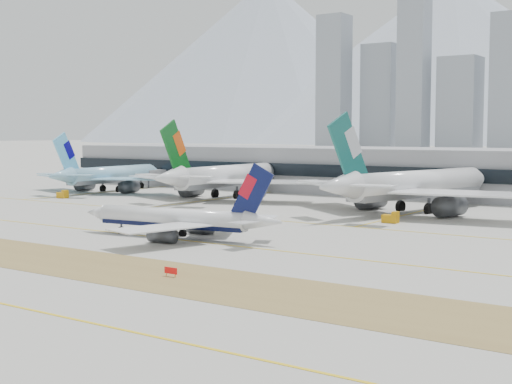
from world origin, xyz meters
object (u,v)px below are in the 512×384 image
Objects in this scene: widebody_korean at (109,176)px; widebody_eva at (224,178)px; terminal at (431,172)px; widebody_cathay at (412,186)px; taxiing_airliner at (179,220)px.

widebody_eva is at bearing -92.36° from widebody_korean.
widebody_korean is at bearing 90.95° from widebody_eva.
widebody_eva is at bearing -135.73° from terminal.
widebody_cathay reaches higher than terminal.
widebody_korean reaches higher than terminal.
widebody_korean is 46.94m from widebody_eva.
widebody_cathay is at bearing -96.94° from widebody_korean.
taxiing_airliner is at bearing -151.30° from widebody_eva.
widebody_eva is at bearing 99.10° from widebody_cathay.
terminal is at bearing -48.19° from widebody_eva.
widebody_eva is (46.84, 2.80, 0.92)m from widebody_korean.
terminal is at bearing 29.40° from widebody_cathay.
widebody_cathay is at bearing -113.33° from taxiing_airliner.
widebody_korean is 107.25m from terminal.
widebody_cathay reaches higher than widebody_korean.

